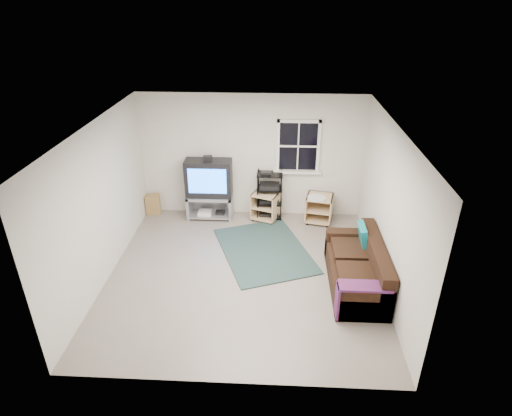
# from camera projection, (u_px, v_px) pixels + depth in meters

# --- Properties ---
(room) EXTENTS (4.60, 4.62, 4.60)m
(room) POSITION_uv_depth(u_px,v_px,m) (298.00, 150.00, 8.68)
(room) COLOR slate
(room) RESTS_ON ground
(tv_unit) EXTENTS (0.95, 0.47, 1.40)m
(tv_unit) POSITION_uv_depth(u_px,v_px,m) (209.00, 184.00, 8.89)
(tv_unit) COLOR gray
(tv_unit) RESTS_ON ground
(av_rack) EXTENTS (0.52, 0.38, 1.05)m
(av_rack) POSITION_uv_depth(u_px,v_px,m) (269.00, 198.00, 9.02)
(av_rack) COLOR black
(av_rack) RESTS_ON ground
(side_table_left) EXTENTS (0.65, 0.65, 0.60)m
(side_table_left) POSITION_uv_depth(u_px,v_px,m) (266.00, 204.00, 9.06)
(side_table_left) COLOR #DEB788
(side_table_left) RESTS_ON ground
(side_table_right) EXTENTS (0.62, 0.62, 0.61)m
(side_table_right) POSITION_uv_depth(u_px,v_px,m) (319.00, 206.00, 8.94)
(side_table_right) COLOR #DEB788
(side_table_right) RESTS_ON ground
(sofa) EXTENTS (0.82, 1.86, 0.85)m
(sofa) POSITION_uv_depth(u_px,v_px,m) (358.00, 270.00, 6.98)
(sofa) COLOR black
(sofa) RESTS_ON ground
(shag_rug) EXTENTS (2.11, 2.44, 0.02)m
(shag_rug) POSITION_uv_depth(u_px,v_px,m) (264.00, 250.00, 8.04)
(shag_rug) COLOR #312116
(shag_rug) RESTS_ON ground
(paper_bag) EXTENTS (0.34, 0.25, 0.43)m
(paper_bag) POSITION_uv_depth(u_px,v_px,m) (153.00, 204.00, 9.29)
(paper_bag) COLOR #9C7946
(paper_bag) RESTS_ON ground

